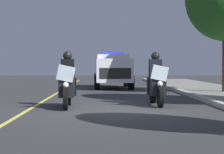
# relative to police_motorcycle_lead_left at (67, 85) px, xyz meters

# --- Properties ---
(ground_plane) EXTENTS (80.00, 80.00, 0.00)m
(ground_plane) POSITION_rel_police_motorcycle_lead_left_xyz_m (0.71, 1.38, -0.70)
(ground_plane) COLOR #333335
(lane_stripe_center) EXTENTS (48.00, 0.12, 0.01)m
(lane_stripe_center) POSITION_rel_police_motorcycle_lead_left_xyz_m (0.71, -1.06, -0.70)
(lane_stripe_center) COLOR #E0D14C
(lane_stripe_center) RESTS_ON ground
(police_motorcycle_lead_left) EXTENTS (2.14, 0.58, 1.72)m
(police_motorcycle_lead_left) POSITION_rel_police_motorcycle_lead_left_xyz_m (0.00, 0.00, 0.00)
(police_motorcycle_lead_left) COLOR black
(police_motorcycle_lead_left) RESTS_ON ground
(police_motorcycle_lead_right) EXTENTS (2.14, 0.58, 1.72)m
(police_motorcycle_lead_right) POSITION_rel_police_motorcycle_lead_left_xyz_m (-0.66, 2.80, 0.00)
(police_motorcycle_lead_right) COLOR black
(police_motorcycle_lead_right) RESTS_ON ground
(police_suv) EXTENTS (4.96, 2.20, 2.05)m
(police_suv) POSITION_rel_police_motorcycle_lead_left_xyz_m (-10.54, 1.61, 0.37)
(police_suv) COLOR silver
(police_suv) RESTS_ON ground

